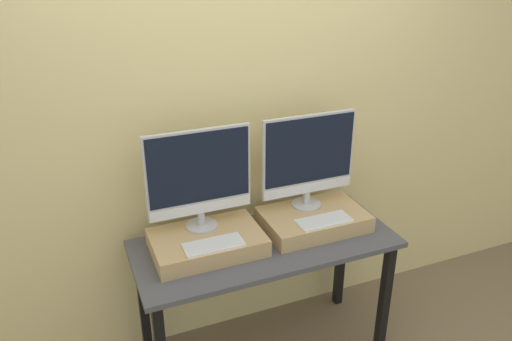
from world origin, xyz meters
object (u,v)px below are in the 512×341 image
at_px(keyboard_left, 214,245).
at_px(monitor_right, 309,158).
at_px(monitor_left, 199,176).
at_px(keyboard_right, 324,221).

height_order(keyboard_left, monitor_right, monitor_right).
relative_size(monitor_left, monitor_right, 1.00).
distance_m(monitor_left, keyboard_right, 0.72).
height_order(monitor_right, keyboard_right, monitor_right).
height_order(monitor_left, monitor_right, same).
bearing_deg(keyboard_right, keyboard_left, 180.00).
distance_m(keyboard_left, keyboard_right, 0.63).
relative_size(monitor_left, keyboard_left, 1.84).
relative_size(monitor_left, keyboard_right, 1.84).
xyz_separation_m(monitor_left, keyboard_right, (0.63, -0.21, -0.29)).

